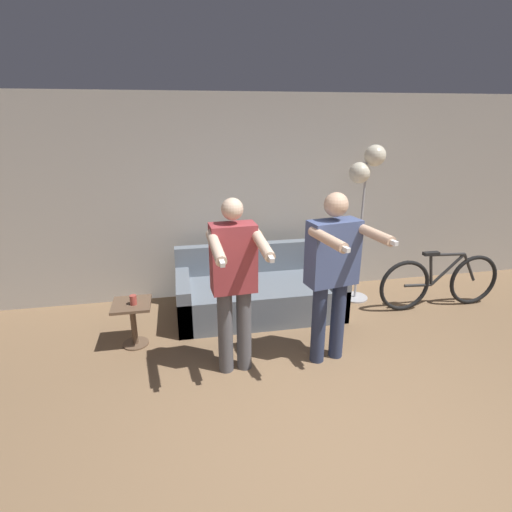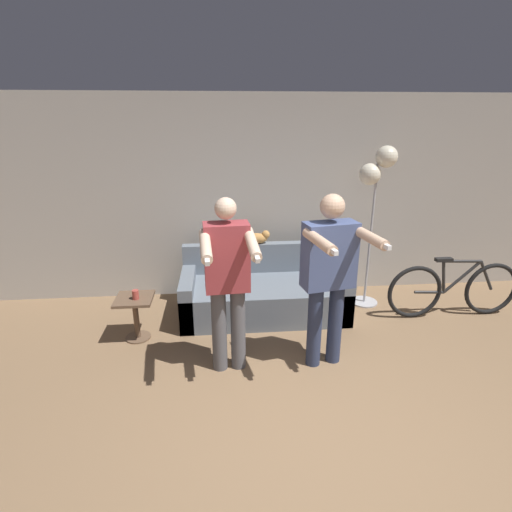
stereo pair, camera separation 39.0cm
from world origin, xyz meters
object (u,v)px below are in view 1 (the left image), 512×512
person_right (333,268)px  side_table (133,316)px  cup (133,300)px  bicycle (440,282)px  person_left (234,278)px  cat (250,238)px  couch (258,293)px  floor_lamp (366,177)px

person_right → side_table: person_right is taller
cup → bicycle: (3.69, 0.22, -0.19)m
side_table → bicycle: (3.72, 0.18, 0.00)m
person_right → bicycle: (1.79, 0.83, -0.64)m
person_left → cat: 1.57m
side_table → cup: size_ratio=4.84×
person_left → cup: (-0.96, 0.62, -0.42)m
couch → bicycle: (2.27, -0.31, 0.09)m
side_table → floor_lamp: bearing=12.6°
person_right → cup: person_right is taller
cat → side_table: bearing=-148.6°
couch → cat: (-0.04, 0.36, 0.60)m
floor_lamp → side_table: bearing=-167.4°
couch → side_table: bearing=-161.1°
couch → cup: (-1.42, -0.53, 0.29)m
person_left → person_right: size_ratio=0.99×
person_left → cat: size_ratio=4.10×
couch → bicycle: size_ratio=1.21×
person_left → side_table: (-0.99, 0.65, -0.61)m
person_left → floor_lamp: bearing=31.5°
couch → side_table: couch is taller
cat → floor_lamp: floor_lamp is taller
cup → bicycle: 3.70m
person_right → side_table: 2.13m
person_right → couch: bearing=101.8°
floor_lamp → side_table: (-2.81, -0.63, -1.28)m
person_left → bicycle: bearing=13.3°
person_right → cat: person_right is taller
cat → bicycle: bearing=-16.4°
cat → floor_lamp: (1.40, -0.23, 0.77)m
couch → cat: cat is taller
person_right → floor_lamp: 1.68m
couch → person_right: size_ratio=1.17×
side_table → bicycle: bearing=2.8°
cat → bicycle: cat is taller
person_right → floor_lamp: size_ratio=0.84×
floor_lamp → cup: bearing=-166.6°
person_left → cat: person_left is taller
person_right → floor_lamp: (0.88, 1.28, 0.64)m
couch → person_left: size_ratio=1.18×
couch → person_left: bearing=-111.6°
person_left → cup: 1.22m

